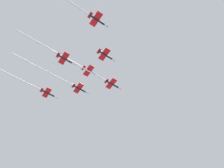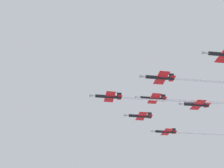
{
  "view_description": "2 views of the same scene",
  "coord_description": "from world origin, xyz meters",
  "px_view_note": "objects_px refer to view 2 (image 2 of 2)",
  "views": [
    {
      "loc": [
        7.69,
        67.59,
        3.52
      ],
      "look_at": [
        17.79,
        -16.95,
        123.37
      ],
      "focal_mm": 37.72,
      "sensor_mm": 36.0,
      "label": 1
    },
    {
      "loc": [
        74.79,
        -100.87,
        73.19
      ],
      "look_at": [
        23.08,
        -22.49,
        124.45
      ],
      "focal_mm": 50.33,
      "sensor_mm": 36.0,
      "label": 2
    }
  ],
  "objects_px": {
    "jet_lead": "(141,99)",
    "jet_starboard_inner": "(140,116)",
    "jet_center_rear": "(196,133)",
    "jet_port_trail": "(196,105)",
    "jet_port_outer": "(189,101)",
    "jet_port_inner": "(199,80)"
  },
  "relations": [
    {
      "from": "jet_starboard_inner",
      "to": "jet_port_trail",
      "type": "distance_m",
      "value": 23.5
    },
    {
      "from": "jet_port_outer",
      "to": "jet_center_rear",
      "type": "distance_m",
      "value": 33.17
    },
    {
      "from": "jet_port_inner",
      "to": "jet_center_rear",
      "type": "bearing_deg",
      "value": -19.53
    },
    {
      "from": "jet_starboard_inner",
      "to": "jet_lead",
      "type": "bearing_deg",
      "value": 170.33
    },
    {
      "from": "jet_lead",
      "to": "jet_starboard_inner",
      "type": "bearing_deg",
      "value": -9.67
    },
    {
      "from": "jet_starboard_inner",
      "to": "jet_center_rear",
      "type": "relative_size",
      "value": 0.25
    },
    {
      "from": "jet_center_rear",
      "to": "jet_port_trail",
      "type": "bearing_deg",
      "value": 158.96
    },
    {
      "from": "jet_starboard_inner",
      "to": "jet_port_outer",
      "type": "height_order",
      "value": "jet_port_outer"
    },
    {
      "from": "jet_port_outer",
      "to": "jet_lead",
      "type": "bearing_deg",
      "value": 90.0
    },
    {
      "from": "jet_port_inner",
      "to": "jet_port_trail",
      "type": "bearing_deg",
      "value": -16.43
    },
    {
      "from": "jet_starboard_inner",
      "to": "jet_port_outer",
      "type": "relative_size",
      "value": 0.26
    },
    {
      "from": "jet_lead",
      "to": "jet_port_outer",
      "type": "distance_m",
      "value": 18.26
    },
    {
      "from": "jet_starboard_inner",
      "to": "jet_port_outer",
      "type": "xyz_separation_m",
      "value": [
        21.71,
        -0.97,
        0.85
      ]
    },
    {
      "from": "jet_starboard_inner",
      "to": "jet_center_rear",
      "type": "height_order",
      "value": "jet_starboard_inner"
    },
    {
      "from": "jet_lead",
      "to": "jet_port_trail",
      "type": "bearing_deg",
      "value": -90.0
    },
    {
      "from": "jet_starboard_inner",
      "to": "jet_center_rear",
      "type": "bearing_deg",
      "value": -63.08
    },
    {
      "from": "jet_lead",
      "to": "jet_port_inner",
      "type": "relative_size",
      "value": 0.95
    },
    {
      "from": "jet_lead",
      "to": "jet_starboard_inner",
      "type": "height_order",
      "value": "jet_lead"
    },
    {
      "from": "jet_lead",
      "to": "jet_center_rear",
      "type": "bearing_deg",
      "value": -46.93
    },
    {
      "from": "jet_lead",
      "to": "jet_starboard_inner",
      "type": "distance_m",
      "value": 15.26
    },
    {
      "from": "jet_port_inner",
      "to": "jet_center_rear",
      "type": "height_order",
      "value": "jet_port_inner"
    },
    {
      "from": "jet_center_rear",
      "to": "jet_lead",
      "type": "bearing_deg",
      "value": 133.07
    }
  ]
}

